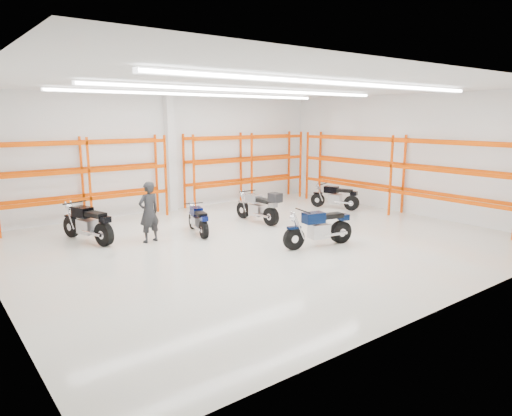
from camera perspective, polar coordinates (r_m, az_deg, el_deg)
ground at (r=13.69m, az=0.76°, el=-4.14°), size 14.00×14.00×0.00m
room_shell at (r=13.23m, az=0.73°, el=9.73°), size 14.02×12.02×4.51m
motorcycle_main at (r=13.18m, az=8.16°, el=-2.53°), size 2.25×0.85×1.11m
motorcycle_back_a at (r=14.33m, az=-20.18°, el=-1.94°), size 0.96×2.27×1.14m
motorcycle_back_b at (r=14.51m, az=-7.21°, el=-1.60°), size 0.76×1.84×0.92m
motorcycle_back_c at (r=15.91m, az=0.52°, el=0.08°), size 0.72×2.25×1.16m
motorcycle_back_d at (r=18.66m, az=10.06°, el=1.31°), size 0.97×1.94×1.00m
standing_man at (r=13.75m, az=-13.24°, el=-0.49°), size 0.73×0.54×1.81m
structural_column at (r=18.20m, az=-10.64°, el=6.70°), size 0.32×0.32×4.50m
pallet_racking_back_left at (r=16.68m, az=-20.55°, el=4.17°), size 5.67×0.87×3.00m
pallet_racking_back_right at (r=19.71m, az=-1.24°, el=5.87°), size 5.67×0.87×3.00m
pallet_racking_side at (r=18.03m, az=17.31°, el=4.95°), size 0.87×9.07×3.00m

